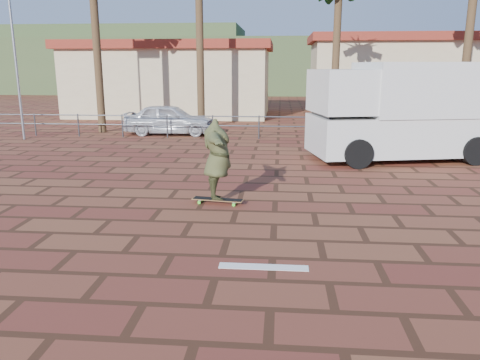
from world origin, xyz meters
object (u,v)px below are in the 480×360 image
at_px(longboard, 218,200).
at_px(car_white, 374,116).
at_px(skateboarder, 217,160).
at_px(campervan, 408,109).
at_px(car_silver, 169,119).

bearing_deg(longboard, car_white, 73.55).
xyz_separation_m(skateboarder, car_white, (5.80, 12.41, -0.28)).
bearing_deg(campervan, car_white, 75.64).
bearing_deg(car_white, campervan, 153.62).
bearing_deg(car_silver, car_white, -81.17).
relative_size(skateboarder, car_white, 0.49).
relative_size(longboard, car_silver, 0.29).
bearing_deg(car_silver, longboard, -161.97).
bearing_deg(car_white, longboard, 130.71).
bearing_deg(campervan, car_silver, 138.91).
relative_size(longboard, campervan, 0.18).
height_order(longboard, campervan, campervan).
xyz_separation_m(campervan, car_white, (0.25, 6.65, -0.92)).
bearing_deg(car_silver, campervan, -119.48).
distance_m(campervan, car_silver, 10.56).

